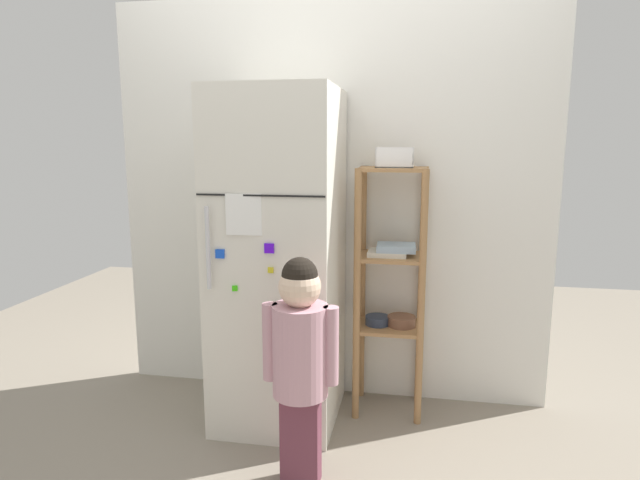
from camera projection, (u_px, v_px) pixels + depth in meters
The scene contains 6 objects.
ground_plane at pixel (317, 419), 2.83m from camera, with size 6.00×6.00×0.00m, color gray.
kitchen_wall_back at pixel (329, 203), 2.98m from camera, with size 2.39×0.03×2.18m, color silver.
refrigerator at pixel (279, 259), 2.73m from camera, with size 0.60×0.66×1.68m.
child_standing at pixel (300, 350), 2.20m from camera, with size 0.32×0.23×0.98m.
pantry_shelf_unit at pixel (391, 278), 2.81m from camera, with size 0.36×0.30×1.30m.
fruit_bin at pixel (397, 159), 2.70m from camera, with size 0.18×0.17×0.10m.
Camera 1 is at (0.48, -2.57, 1.43)m, focal length 30.41 mm.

